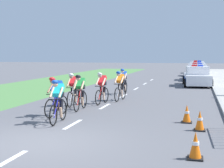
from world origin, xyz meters
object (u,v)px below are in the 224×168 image
(cyclist_fourth, at_px, (102,88))
(police_car_second, at_px, (197,73))
(cyclist_third, at_px, (80,92))
(police_car_furthest, at_px, (197,68))
(police_car_third, at_px, (197,70))
(traffic_cone_near, at_px, (195,146))
(traffic_cone_far, at_px, (200,121))
(cyclist_second, at_px, (56,96))
(cyclist_lead, at_px, (58,101))
(cyclist_seventh, at_px, (123,81))
(cyclist_sixth, at_px, (120,85))
(traffic_cone_mid, at_px, (187,114))
(cyclist_fifth, at_px, (73,89))
(police_car_nearest, at_px, (197,77))

(cyclist_fourth, relative_size, police_car_second, 0.39)
(cyclist_fourth, height_order, police_car_second, police_car_second)
(cyclist_fourth, bearing_deg, cyclist_third, -102.19)
(cyclist_third, distance_m, police_car_furthest, 29.88)
(police_car_third, bearing_deg, police_car_furthest, 89.98)
(traffic_cone_near, bearing_deg, traffic_cone_far, 87.80)
(police_car_furthest, bearing_deg, police_car_third, -90.02)
(cyclist_fourth, bearing_deg, cyclist_second, -103.62)
(cyclist_lead, height_order, police_car_furthest, police_car_furthest)
(cyclist_fourth, bearing_deg, police_car_furthest, 80.96)
(police_car_second, xyz_separation_m, police_car_furthest, (0.00, 11.43, 0.00))
(cyclist_seventh, bearing_deg, police_car_second, 70.71)
(cyclist_seventh, bearing_deg, cyclist_second, -97.47)
(cyclist_sixth, xyz_separation_m, traffic_cone_mid, (3.50, -4.76, -0.48))
(police_car_furthest, xyz_separation_m, traffic_cone_far, (0.13, -32.17, -0.37))
(cyclist_lead, height_order, traffic_cone_mid, cyclist_lead)
(cyclist_second, relative_size, traffic_cone_mid, 2.68)
(cyclist_fifth, xyz_separation_m, police_car_furthest, (5.51, 28.51, -0.11))
(cyclist_sixth, xyz_separation_m, police_car_second, (3.80, 14.86, -0.11))
(cyclist_fifth, bearing_deg, traffic_cone_mid, -25.98)
(cyclist_lead, distance_m, police_car_nearest, 15.82)
(cyclist_sixth, bearing_deg, traffic_cone_mid, -53.69)
(cyclist_seventh, height_order, traffic_cone_near, cyclist_seventh)
(cyclist_fifth, bearing_deg, police_car_furthest, 79.07)
(cyclist_third, xyz_separation_m, police_car_nearest, (4.80, 12.41, -0.11))
(police_car_second, bearing_deg, cyclist_seventh, -109.29)
(cyclist_fifth, height_order, traffic_cone_mid, cyclist_fifth)
(cyclist_third, xyz_separation_m, cyclist_fifth, (-0.71, 0.99, 0.00))
(cyclist_third, height_order, police_car_furthest, police_car_furthest)
(police_car_third, height_order, police_car_furthest, same)
(police_car_third, bearing_deg, cyclist_lead, -99.75)
(police_car_third, distance_m, traffic_cone_far, 26.85)
(cyclist_third, distance_m, cyclist_fourth, 1.94)
(cyclist_fifth, height_order, traffic_cone_far, cyclist_fifth)
(cyclist_second, relative_size, cyclist_fourth, 1.00)
(cyclist_fourth, distance_m, cyclist_sixth, 1.44)
(cyclist_lead, xyz_separation_m, cyclist_fifth, (-0.88, 3.71, 0.00))
(cyclist_fifth, distance_m, traffic_cone_mid, 5.81)
(traffic_cone_mid, bearing_deg, police_car_nearest, 88.76)
(cyclist_second, bearing_deg, police_car_nearest, 69.48)
(traffic_cone_mid, bearing_deg, cyclist_fifth, 154.02)
(police_car_second, bearing_deg, police_car_nearest, -89.99)
(traffic_cone_far, bearing_deg, cyclist_second, 167.99)
(cyclist_lead, distance_m, cyclist_fifth, 3.81)
(traffic_cone_near, height_order, traffic_cone_mid, same)
(cyclist_lead, bearing_deg, traffic_cone_mid, 15.17)
(cyclist_second, distance_m, cyclist_fifth, 2.54)
(cyclist_lead, bearing_deg, cyclist_seventh, 87.46)
(cyclist_fourth, height_order, cyclist_sixth, same)
(cyclist_fifth, bearing_deg, cyclist_third, -54.39)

